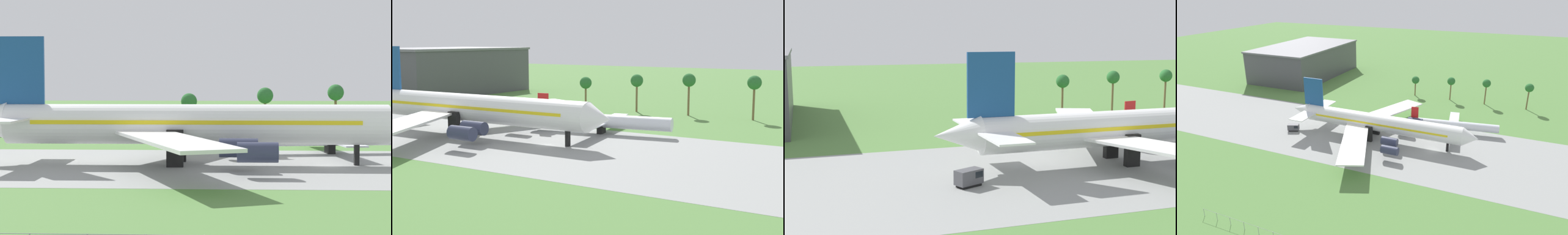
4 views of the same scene
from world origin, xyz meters
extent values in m
plane|color=#517F3D|center=(0.00, 0.00, 0.00)|extent=(600.00, 600.00, 0.00)
cube|color=gray|center=(0.00, 0.00, 0.01)|extent=(320.00, 44.00, 0.02)
cylinder|color=white|center=(-19.23, 1.42, 5.95)|extent=(56.15, 5.89, 5.89)
cone|color=white|center=(11.20, 1.42, 5.95)|extent=(4.71, 5.77, 5.77)
cube|color=yellow|center=(-19.23, 1.42, 6.39)|extent=(47.73, 6.01, 0.59)
cube|color=white|center=(-21.55, -13.76, 4.92)|extent=(18.47, 31.02, 0.44)
cube|color=white|center=(-21.55, 16.61, 4.92)|extent=(18.47, 31.02, 0.44)
cylinder|color=#2D334C|center=(-13.01, -5.64, 3.19)|extent=(5.30, 2.65, 2.65)
cylinder|color=#2D334C|center=(-10.63, -11.53, 3.19)|extent=(5.30, 2.65, 2.65)
cylinder|color=#2D334C|center=(-13.01, 8.49, 3.19)|extent=(5.30, 2.65, 2.65)
cylinder|color=#2D334C|center=(-10.63, 14.38, 3.19)|extent=(5.30, 2.65, 2.65)
cube|color=black|center=(4.35, 1.42, 2.68)|extent=(0.70, 0.90, 5.36)
cube|color=black|center=(-22.04, -1.81, 2.68)|extent=(2.40, 1.20, 5.36)
cube|color=black|center=(-22.04, 4.66, 2.68)|extent=(2.40, 1.20, 5.36)
cylinder|color=silver|center=(2.77, 17.63, 2.79)|extent=(31.53, 7.62, 2.94)
cube|color=red|center=(-11.22, 15.51, 6.32)|extent=(2.65, 0.63, 4.11)
cube|color=silver|center=(2.77, 17.63, 2.50)|extent=(7.73, 28.51, 0.24)
cube|color=black|center=(2.77, 17.63, 1.40)|extent=(1.58, 2.79, 2.79)
cube|color=#47474C|center=(-93.77, 67.18, 8.28)|extent=(36.00, 60.00, 16.56)
cube|color=slate|center=(-93.77, 67.18, 16.96)|extent=(36.72, 61.20, 0.80)
cylinder|color=brown|center=(-6.27, 54.77, 4.15)|extent=(0.56, 0.56, 8.31)
sphere|color=#28662D|center=(-6.27, 54.77, 8.91)|extent=(3.60, 3.60, 3.60)
cylinder|color=brown|center=(9.24, 54.77, 4.50)|extent=(0.56, 0.56, 9.01)
sphere|color=#28662D|center=(9.24, 54.77, 9.61)|extent=(3.60, 3.60, 3.60)
cylinder|color=brown|center=(-23.18, 54.77, 3.51)|extent=(0.56, 0.56, 7.02)
sphere|color=#28662D|center=(-23.18, 54.77, 7.62)|extent=(3.60, 3.60, 3.60)
cylinder|color=brown|center=(26.61, 54.77, 4.51)|extent=(0.56, 0.56, 9.02)
sphere|color=#28662D|center=(26.61, 54.77, 9.62)|extent=(3.60, 3.60, 3.60)
camera|label=1|loc=(-14.39, -102.37, 12.69)|focal=65.00mm
camera|label=2|loc=(59.80, -85.47, 20.27)|focal=50.00mm
camera|label=3|loc=(-73.19, -77.00, 21.72)|focal=50.00mm
camera|label=4|loc=(23.15, -100.89, 50.82)|focal=32.00mm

